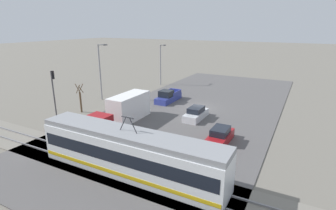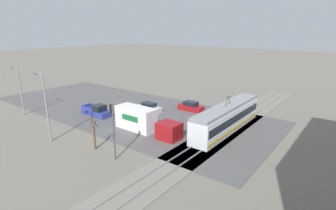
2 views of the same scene
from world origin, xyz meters
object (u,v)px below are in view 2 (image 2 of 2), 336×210
object	(u,v)px
box_truck	(144,121)
traffic_light_pole	(113,125)
pickup_truck	(97,111)
street_lamp_mid_block	(20,88)
street_lamp_near_crossing	(45,103)
street_tree	(94,135)
sedan_car_1	(191,107)
light_rail_tram	(227,118)
sedan_car_0	(149,108)

from	to	relation	value
box_truck	traffic_light_pole	xyz separation A→B (m)	(7.60, 2.88, 2.34)
pickup_truck	street_lamp_mid_block	world-z (taller)	street_lamp_mid_block
pickup_truck	traffic_light_pole	size ratio (longest dim) A/B	0.88
box_truck	street_lamp_mid_block	distance (m)	21.43
pickup_truck	street_lamp_near_crossing	bearing A→B (deg)	19.33
street_tree	sedan_car_1	bearing A→B (deg)	178.00
light_rail_tram	sedan_car_1	size ratio (longest dim) A/B	3.59
traffic_light_pole	street_tree	size ratio (longest dim) A/B	1.56
box_truck	street_tree	world-z (taller)	street_tree
pickup_truck	street_tree	xyz separation A→B (m)	(7.79, 9.70, 0.99)
box_truck	street_tree	size ratio (longest dim) A/B	2.56
sedan_car_0	street_lamp_mid_block	size ratio (longest dim) A/B	0.58
box_truck	street_lamp_mid_block	bearing A→B (deg)	-72.74
box_truck	sedan_car_1	xyz separation A→B (m)	(-11.68, -0.08, -0.78)
sedan_car_1	traffic_light_pole	size ratio (longest dim) A/B	0.71
traffic_light_pole	pickup_truck	bearing A→B (deg)	-121.17
box_truck	pickup_truck	bearing A→B (deg)	-92.50
sedan_car_1	street_tree	distance (m)	19.05
box_truck	sedan_car_1	world-z (taller)	box_truck
pickup_truck	sedan_car_0	bearing A→B (deg)	142.05
sedan_car_1	street_lamp_mid_block	world-z (taller)	street_lamp_mid_block
pickup_truck	traffic_light_pole	world-z (taller)	traffic_light_pole
light_rail_tram	sedan_car_0	xyz separation A→B (m)	(0.21, -13.81, -1.06)
light_rail_tram	traffic_light_pole	world-z (taller)	traffic_light_pole
street_lamp_near_crossing	sedan_car_1	bearing A→B (deg)	161.60
sedan_car_0	traffic_light_pole	bearing A→B (deg)	-150.74
street_tree	box_truck	bearing A→B (deg)	174.22
street_lamp_mid_block	traffic_light_pole	bearing A→B (deg)	86.79
box_truck	traffic_light_pole	distance (m)	8.46
sedan_car_1	street_tree	world-z (taller)	street_tree
sedan_car_0	box_truck	bearing A→B (deg)	-142.91
street_lamp_mid_block	light_rail_tram	bearing A→B (deg)	115.21
sedan_car_1	sedan_car_0	bearing A→B (deg)	131.64
street_tree	traffic_light_pole	bearing A→B (deg)	85.70
sedan_car_1	street_lamp_mid_block	size ratio (longest dim) A/B	0.57
sedan_car_0	street_tree	xyz separation A→B (m)	(14.36, 4.57, 1.06)
street_tree	light_rail_tram	bearing A→B (deg)	147.64
light_rail_tram	box_truck	bearing A→B (deg)	-49.55
sedan_car_0	light_rail_tram	bearing A→B (deg)	-89.12
box_truck	street_lamp_near_crossing	xyz separation A→B (m)	(9.24, -7.04, 3.31)
box_truck	street_tree	xyz separation A→B (m)	(7.33, -0.74, 0.25)
light_rail_tram	pickup_truck	bearing A→B (deg)	-70.28
light_rail_tram	pickup_truck	distance (m)	20.14
street_lamp_mid_block	box_truck	bearing A→B (deg)	107.26
light_rail_tram	box_truck	xyz separation A→B (m)	(7.24, -8.49, -0.25)
traffic_light_pole	street_lamp_near_crossing	distance (m)	10.10
traffic_light_pole	street_tree	world-z (taller)	traffic_light_pole
box_truck	sedan_car_1	distance (m)	11.71
light_rail_tram	sedan_car_1	xyz separation A→B (m)	(-4.44, -8.57, -1.04)
light_rail_tram	box_truck	world-z (taller)	light_rail_tram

